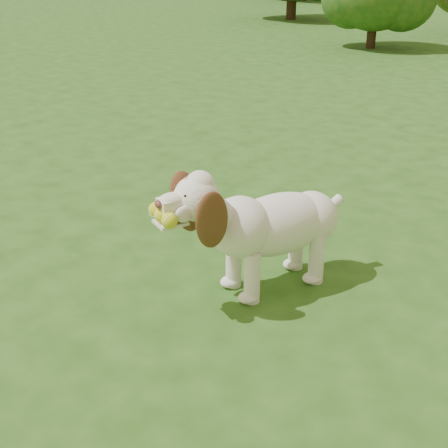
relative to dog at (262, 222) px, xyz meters
The scene contains 2 objects.
ground 0.77m from the dog, 26.09° to the left, with size 80.00×80.00×0.00m, color #244714.
dog is the anchor object (origin of this frame).
Camera 1 is at (0.91, -2.52, 1.58)m, focal length 50.00 mm.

